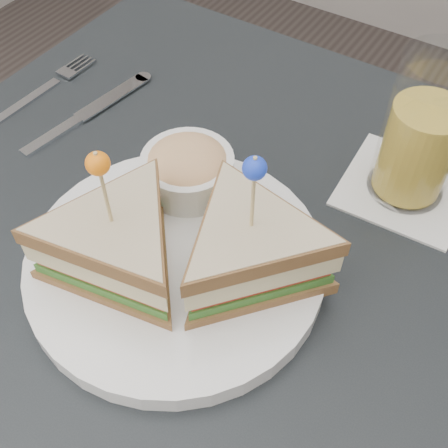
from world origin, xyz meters
The scene contains 5 objects.
table centered at (0.00, 0.00, 0.67)m, with size 0.80×0.80×0.75m.
plate_meal centered at (-0.01, -0.03, 0.80)m, with size 0.38×0.38×0.17m.
cutlery_fork centered at (-0.34, 0.12, 0.75)m, with size 0.03×0.18×0.01m.
cutlery_knife centered at (-0.26, 0.10, 0.75)m, with size 0.05×0.21×0.01m.
drink_set centered at (0.13, 0.20, 0.83)m, with size 0.14×0.14×0.17m.
Camera 1 is at (0.19, -0.28, 1.21)m, focal length 45.00 mm.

